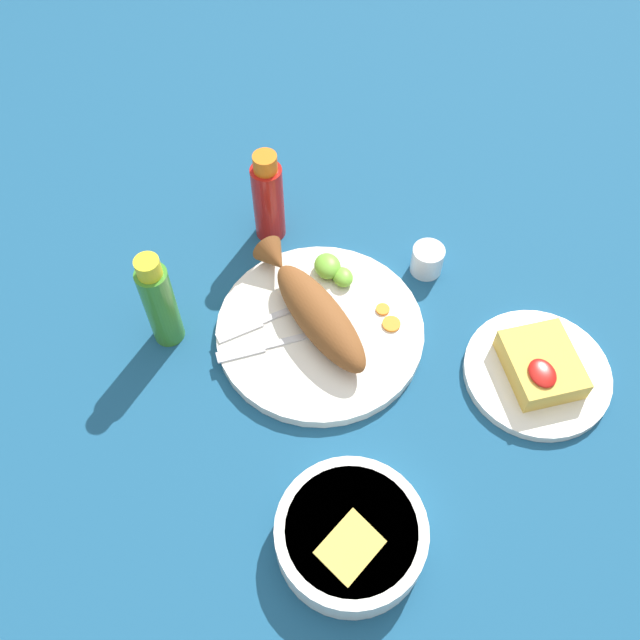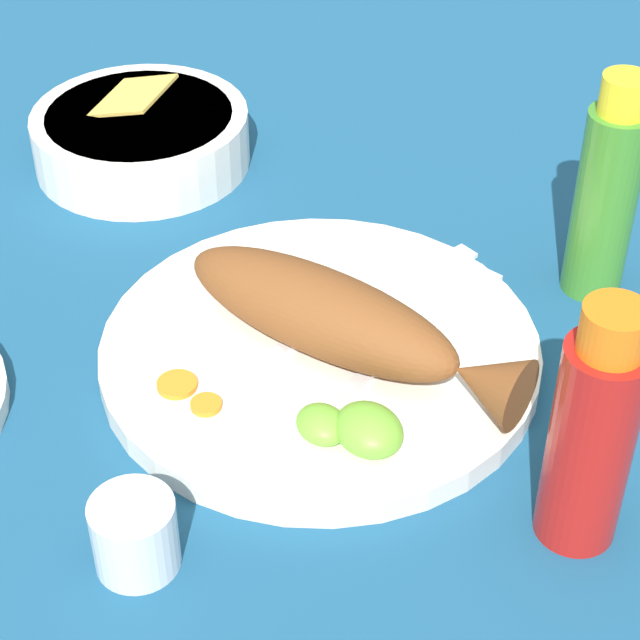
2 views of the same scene
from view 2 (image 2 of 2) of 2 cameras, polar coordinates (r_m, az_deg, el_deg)
name	(u,v)px [view 2 (image 2 of 2)]	position (r m, az deg, el deg)	size (l,w,h in m)	color
ground_plane	(320,362)	(0.82, 0.00, -2.07)	(4.00, 4.00, 0.00)	navy
main_plate	(320,352)	(0.81, 0.00, -1.59)	(0.31, 0.31, 0.02)	white
fried_fish	(341,320)	(0.78, 1.02, 0.01)	(0.26, 0.14, 0.06)	brown
fork_near	(393,291)	(0.85, 3.63, 1.46)	(0.02, 0.19, 0.00)	silver
fork_far	(430,324)	(0.82, 5.43, -0.19)	(0.05, 0.18, 0.00)	silver
carrot_slice_near	(177,385)	(0.78, -7.05, -3.17)	(0.03, 0.03, 0.00)	orange
carrot_slice_mid	(206,405)	(0.76, -5.63, -4.17)	(0.02, 0.02, 0.00)	orange
lime_wedge_main	(322,424)	(0.73, 0.10, -5.16)	(0.04, 0.03, 0.02)	#6BB233
lime_wedge_side	(369,430)	(0.72, 2.41, -5.42)	(0.05, 0.04, 0.03)	#6BB233
hot_sauce_bottle_red	(592,434)	(0.67, 13.26, -5.49)	(0.05, 0.05, 0.17)	#B21914
hot_sauce_bottle_green	(606,194)	(0.86, 13.92, 6.02)	(0.05, 0.05, 0.18)	#3D8428
salt_cup	(135,538)	(0.69, -9.08, -10.55)	(0.05, 0.05, 0.05)	silver
guacamole_bowl	(141,135)	(1.03, -8.81, 8.99)	(0.19, 0.19, 0.06)	white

